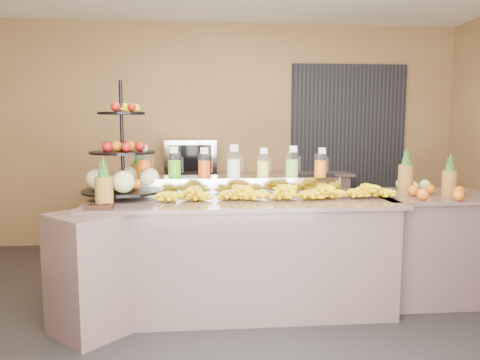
{
  "coord_description": "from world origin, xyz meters",
  "views": [
    {
      "loc": [
        -0.35,
        -3.52,
        1.55
      ],
      "look_at": [
        -0.01,
        0.3,
        1.08
      ],
      "focal_mm": 35.0,
      "sensor_mm": 36.0,
      "label": 1
    }
  ],
  "objects": [
    {
      "name": "juice_pitcher_orange_b",
      "position": [
        -0.3,
        0.58,
        1.17
      ],
      "size": [
        0.11,
        0.12,
        0.27
      ],
      "color": "silver",
      "rests_on": "pitcher_tray"
    },
    {
      "name": "back_ledge",
      "position": [
        0.0,
        2.25,
        0.47
      ],
      "size": [
        3.1,
        0.55,
        0.93
      ],
      "color": "gray",
      "rests_on": "ground"
    },
    {
      "name": "condiment_caddy",
      "position": [
        -1.08,
        -0.07,
        0.94
      ],
      "size": [
        0.2,
        0.16,
        0.03
      ],
      "primitive_type": "cube",
      "rotation": [
        0.0,
        0.0,
        0.06
      ],
      "color": "black",
      "rests_on": "buffet_counter"
    },
    {
      "name": "ground",
      "position": [
        0.0,
        0.0,
        0.0
      ],
      "size": [
        6.0,
        6.0,
        0.0
      ],
      "primitive_type": "plane",
      "color": "black",
      "rests_on": "ground"
    },
    {
      "name": "juice_pitcher_orange_a",
      "position": [
        -0.82,
        0.58,
        1.18
      ],
      "size": [
        0.12,
        0.13,
        0.3
      ],
      "color": "silver",
      "rests_on": "pitcher_tray"
    },
    {
      "name": "oven_warmer",
      "position": [
        -0.45,
        2.25,
        1.14
      ],
      "size": [
        0.63,
        0.44,
        0.42
      ],
      "primitive_type": "cube",
      "rotation": [
        0.0,
        0.0,
        0.0
      ],
      "color": "gray",
      "rests_on": "back_ledge"
    },
    {
      "name": "pitcher_tray",
      "position": [
        -0.04,
        0.58,
        1.01
      ],
      "size": [
        1.85,
        0.3,
        0.15
      ],
      "primitive_type": "cube",
      "color": "gray",
      "rests_on": "buffet_counter"
    },
    {
      "name": "right_fruit_pile",
      "position": [
        1.62,
        0.27,
        1.01
      ],
      "size": [
        0.48,
        0.46,
        0.25
      ],
      "color": "brown",
      "rests_on": "right_counter"
    },
    {
      "name": "pineapple_left_b",
      "position": [
        -0.9,
        0.8,
        1.09
      ],
      "size": [
        0.14,
        0.14,
        0.41
      ],
      "rotation": [
        0.0,
        0.0,
        -0.38
      ],
      "color": "brown",
      "rests_on": "buffet_counter"
    },
    {
      "name": "juice_pitcher_milk",
      "position": [
        -0.04,
        0.58,
        1.18
      ],
      "size": [
        0.12,
        0.13,
        0.3
      ],
      "color": "silver",
      "rests_on": "pitcher_tray"
    },
    {
      "name": "buffet_counter",
      "position": [
        -0.12,
        0.26,
        0.47
      ],
      "size": [
        2.75,
        1.25,
        0.93
      ],
      "color": "gray",
      "rests_on": "ground"
    },
    {
      "name": "juice_pitcher_green",
      "position": [
        -0.56,
        0.58,
        1.18
      ],
      "size": [
        0.12,
        0.12,
        0.28
      ],
      "color": "silver",
      "rests_on": "pitcher_tray"
    },
    {
      "name": "room_envelope",
      "position": [
        0.19,
        0.79,
        1.88
      ],
      "size": [
        6.04,
        5.02,
        2.82
      ],
      "color": "brown",
      "rests_on": "ground"
    },
    {
      "name": "juice_pitcher_lime",
      "position": [
        0.48,
        0.58,
        1.18
      ],
      "size": [
        0.12,
        0.12,
        0.28
      ],
      "color": "silver",
      "rests_on": "pitcher_tray"
    },
    {
      "name": "right_counter",
      "position": [
        1.7,
        0.4,
        0.47
      ],
      "size": [
        1.08,
        0.88,
        0.93
      ],
      "color": "gray",
      "rests_on": "ground"
    },
    {
      "name": "juice_pitcher_orange_c",
      "position": [
        0.74,
        0.58,
        1.17
      ],
      "size": [
        0.11,
        0.11,
        0.26
      ],
      "color": "silver",
      "rests_on": "pitcher_tray"
    },
    {
      "name": "banana_heap",
      "position": [
        0.32,
        0.26,
        1.0
      ],
      "size": [
        2.0,
        0.18,
        0.17
      ],
      "color": "yellow",
      "rests_on": "buffet_counter"
    },
    {
      "name": "fruit_stand",
      "position": [
        -0.93,
        0.45,
        1.17
      ],
      "size": [
        0.87,
        0.87,
        0.97
      ],
      "rotation": [
        0.0,
        0.0,
        0.31
      ],
      "color": "black",
      "rests_on": "buffet_counter"
    },
    {
      "name": "pineapple_left_a",
      "position": [
        -1.05,
        -0.0,
        1.07
      ],
      "size": [
        0.13,
        0.13,
        0.38
      ],
      "rotation": [
        0.0,
        0.0,
        -0.4
      ],
      "color": "brown",
      "rests_on": "buffet_counter"
    },
    {
      "name": "juice_pitcher_lemon",
      "position": [
        0.22,
        0.58,
        1.17
      ],
      "size": [
        0.11,
        0.11,
        0.26
      ],
      "color": "silver",
      "rests_on": "pitcher_tray"
    }
  ]
}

